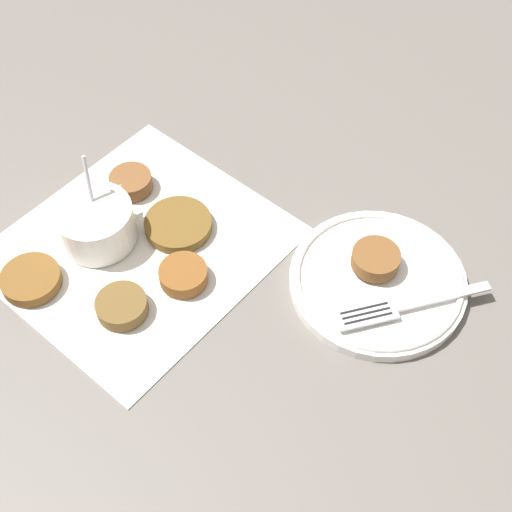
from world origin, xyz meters
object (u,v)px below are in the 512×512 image
(sauce_bowl, at_px, (97,224))
(fork, at_px, (397,307))
(serving_plate, at_px, (378,280))
(fritter_on_plate, at_px, (376,259))

(sauce_bowl, relative_size, fork, 0.74)
(serving_plate, distance_m, fritter_on_plate, 0.03)
(fritter_on_plate, bearing_deg, serving_plate, -139.16)
(sauce_bowl, xyz_separation_m, fork, (0.08, -0.37, -0.01))
(serving_plate, height_order, fork, fork)
(fritter_on_plate, bearing_deg, sauce_bowl, 111.53)
(fork, bearing_deg, fritter_on_plate, 46.80)
(sauce_bowl, xyz_separation_m, serving_plate, (0.11, -0.34, -0.02))
(sauce_bowl, distance_m, serving_plate, 0.36)
(fork, bearing_deg, serving_plate, 49.04)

